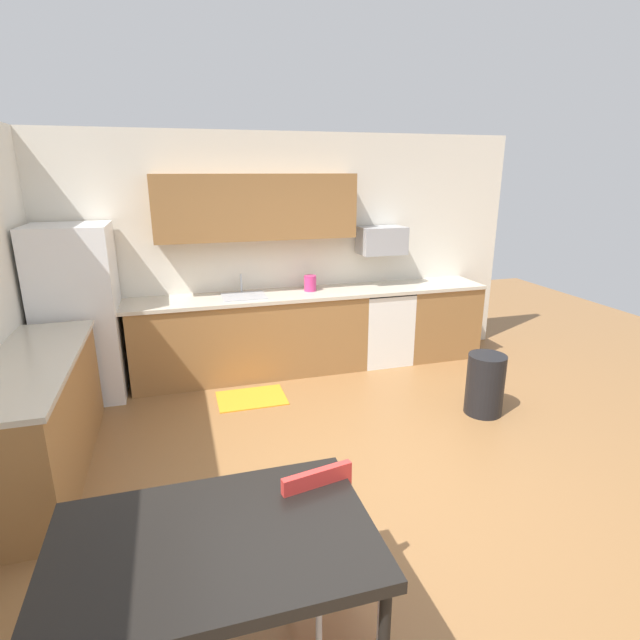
{
  "coord_description": "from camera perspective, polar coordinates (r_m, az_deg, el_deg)",
  "views": [
    {
      "loc": [
        -1.2,
        -3.06,
        2.28
      ],
      "look_at": [
        0.0,
        1.0,
        1.0
      ],
      "focal_mm": 27.78,
      "sensor_mm": 36.0,
      "label": 1
    }
  ],
  "objects": [
    {
      "name": "ground_plane",
      "position": [
        4.0,
        4.26,
        -17.97
      ],
      "size": [
        12.0,
        12.0,
        0.0
      ],
      "primitive_type": "plane",
      "color": "olive"
    },
    {
      "name": "wall_back",
      "position": [
        5.91,
        -4.57,
        7.72
      ],
      "size": [
        5.8,
        0.1,
        2.7
      ],
      "primitive_type": "cube",
      "color": "silver",
      "rests_on": "ground"
    },
    {
      "name": "cabinet_run_back",
      "position": [
        5.72,
        -7.9,
        -2.01
      ],
      "size": [
        2.63,
        0.6,
        0.9
      ],
      "primitive_type": "cube",
      "color": "olive",
      "rests_on": "ground"
    },
    {
      "name": "cabinet_run_back_right",
      "position": [
        6.48,
        13.33,
        -0.05
      ],
      "size": [
        0.92,
        0.6,
        0.9
      ],
      "primitive_type": "cube",
      "color": "olive",
      "rests_on": "ground"
    },
    {
      "name": "cabinet_run_left",
      "position": [
        4.42,
        -29.63,
        -10.05
      ],
      "size": [
        0.6,
        2.0,
        0.9
      ],
      "primitive_type": "cube",
      "color": "olive",
      "rests_on": "ground"
    },
    {
      "name": "countertop_back",
      "position": [
        5.66,
        -3.73,
        2.89
      ],
      "size": [
        4.8,
        0.64,
        0.04
      ],
      "primitive_type": "cube",
      "color": "beige",
      "rests_on": "cabinet_run_back"
    },
    {
      "name": "countertop_left",
      "position": [
        4.24,
        -30.55,
        -4.34
      ],
      "size": [
        0.64,
        2.0,
        0.04
      ],
      "primitive_type": "cube",
      "color": "beige",
      "rests_on": "cabinet_run_left"
    },
    {
      "name": "upper_cabinets_back",
      "position": [
        5.58,
        -7.31,
        12.79
      ],
      "size": [
        2.2,
        0.34,
        0.7
      ],
      "primitive_type": "cube",
      "color": "olive"
    },
    {
      "name": "refrigerator",
      "position": [
        5.55,
        -26.03,
        0.6
      ],
      "size": [
        0.76,
        0.7,
        1.79
      ],
      "primitive_type": "cube",
      "color": "white",
      "rests_on": "ground"
    },
    {
      "name": "oven_range",
      "position": [
        6.14,
        7.14,
        -0.59
      ],
      "size": [
        0.6,
        0.6,
        0.91
      ],
      "color": "white",
      "rests_on": "ground"
    },
    {
      "name": "microwave",
      "position": [
        6.01,
        7.12,
        9.1
      ],
      "size": [
        0.54,
        0.36,
        0.32
      ],
      "primitive_type": "cube",
      "color": "#9EA0A5"
    },
    {
      "name": "sink_basin",
      "position": [
        5.59,
        -8.74,
        2.11
      ],
      "size": [
        0.48,
        0.4,
        0.14
      ],
      "primitive_type": "cube",
      "color": "#A5A8AD",
      "rests_on": "countertop_back"
    },
    {
      "name": "sink_faucet",
      "position": [
        5.72,
        -9.06,
        4.1
      ],
      "size": [
        0.02,
        0.02,
        0.24
      ],
      "primitive_type": "cylinder",
      "color": "#B2B5BA",
      "rests_on": "countertop_back"
    },
    {
      "name": "dining_table",
      "position": [
        2.42,
        -12.05,
        -24.5
      ],
      "size": [
        1.4,
        0.9,
        0.76
      ],
      "color": "black",
      "rests_on": "ground"
    },
    {
      "name": "chair_near_table",
      "position": [
        2.71,
        0.85,
        -24.17
      ],
      "size": [
        0.47,
        0.47,
        0.85
      ],
      "color": "red",
      "rests_on": "ground"
    },
    {
      "name": "trash_bin",
      "position": [
        5.08,
        18.48,
        -7.04
      ],
      "size": [
        0.36,
        0.36,
        0.6
      ],
      "primitive_type": "cylinder",
      "color": "black",
      "rests_on": "ground"
    },
    {
      "name": "floor_mat",
      "position": [
        5.27,
        -7.89,
        -8.9
      ],
      "size": [
        0.7,
        0.5,
        0.01
      ],
      "primitive_type": "cube",
      "color": "orange",
      "rests_on": "ground"
    },
    {
      "name": "kettle",
      "position": [
        5.75,
        -1.14,
        4.17
      ],
      "size": [
        0.14,
        0.14,
        0.2
      ],
      "primitive_type": "cylinder",
      "color": "#CC3372",
      "rests_on": "countertop_back"
    }
  ]
}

